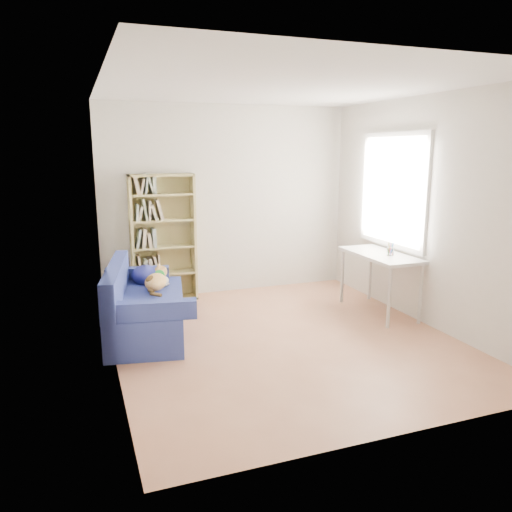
{
  "coord_description": "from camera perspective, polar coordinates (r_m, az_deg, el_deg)",
  "views": [
    {
      "loc": [
        -2.02,
        -4.67,
        2.0
      ],
      "look_at": [
        -0.18,
        0.37,
        0.85
      ],
      "focal_mm": 35.0,
      "sensor_mm": 36.0,
      "label": 1
    }
  ],
  "objects": [
    {
      "name": "ground",
      "position": [
        5.46,
        3.11,
        -9.39
      ],
      "size": [
        4.0,
        4.0,
        0.0
      ],
      "primitive_type": "plane",
      "color": "#A5684A",
      "rests_on": "ground"
    },
    {
      "name": "room_shell",
      "position": [
        5.17,
        4.19,
        8.03
      ],
      "size": [
        3.54,
        4.04,
        2.62
      ],
      "color": "silver",
      "rests_on": "ground"
    },
    {
      "name": "sofa",
      "position": [
        5.66,
        -12.73,
        -5.58
      ],
      "size": [
        1.05,
        1.75,
        0.8
      ],
      "rotation": [
        0.0,
        0.0,
        -0.18
      ],
      "color": "navy",
      "rests_on": "ground"
    },
    {
      "name": "bookshelf",
      "position": [
        6.72,
        -10.53,
        1.44
      ],
      "size": [
        0.84,
        0.26,
        1.69
      ],
      "color": "tan",
      "rests_on": "ground"
    },
    {
      "name": "desk",
      "position": [
        6.3,
        14.0,
        -0.43
      ],
      "size": [
        0.53,
        1.15,
        0.75
      ],
      "color": "white",
      "rests_on": "ground"
    },
    {
      "name": "pen_cup",
      "position": [
        6.21,
        15.12,
        0.62
      ],
      "size": [
        0.08,
        0.08,
        0.16
      ],
      "color": "white",
      "rests_on": "desk"
    }
  ]
}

